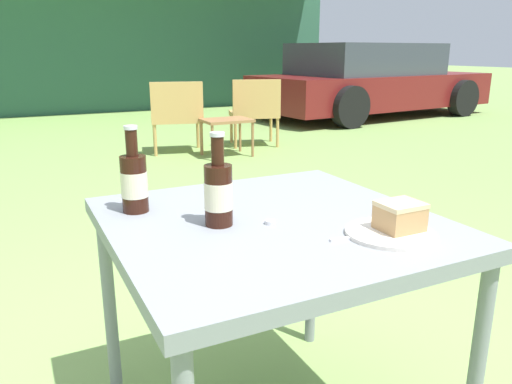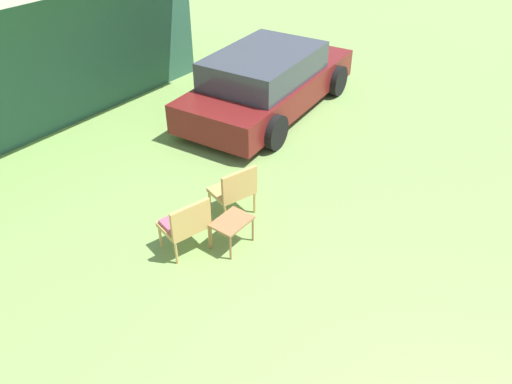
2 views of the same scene
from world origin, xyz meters
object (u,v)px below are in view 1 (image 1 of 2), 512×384
object	(u,v)px
wicker_chair_cushioned	(177,113)
garden_side_table	(227,124)
parked_car	(370,81)
cola_bottle_near	(218,192)
cake_on_plate	(396,223)
cola_bottle_far	(134,181)
patio_table	(272,241)
wicker_chair_plain	(255,109)

from	to	relation	value
wicker_chair_cushioned	garden_side_table	xyz separation A→B (m)	(0.43, -0.41, -0.09)
parked_car	cola_bottle_near	bearing A→B (deg)	-137.65
cake_on_plate	cola_bottle_far	xyz separation A→B (m)	(-0.53, 0.46, 0.06)
parked_car	cake_on_plate	distance (m)	7.92
wicker_chair_cushioned	cake_on_plate	distance (m)	4.64
cola_bottle_near	patio_table	bearing A→B (deg)	-8.84
parked_car	cola_bottle_far	world-z (taller)	parked_car
parked_car	cake_on_plate	world-z (taller)	parked_car
wicker_chair_plain	cola_bottle_far	distance (m)	4.72
garden_side_table	cola_bottle_near	xyz separation A→B (m)	(-1.67, -3.88, 0.43)
parked_car	garden_side_table	xyz separation A→B (m)	(-3.62, -2.07, -0.25)
patio_table	cake_on_plate	bearing A→B (deg)	-47.00
wicker_chair_plain	patio_table	size ratio (longest dim) A/B	0.94
parked_car	wicker_chair_plain	xyz separation A→B (m)	(-3.08, -1.68, -0.15)
parked_car	wicker_chair_cushioned	bearing A→B (deg)	-163.71
cola_bottle_near	parked_car	bearing A→B (deg)	48.36
parked_car	wicker_chair_plain	world-z (taller)	parked_car
cake_on_plate	wicker_chair_cushioned	bearing A→B (deg)	79.07
cake_on_plate	cola_bottle_far	distance (m)	0.71
parked_car	patio_table	xyz separation A→B (m)	(-5.14, -5.97, 0.03)
cola_bottle_near	cola_bottle_far	world-z (taller)	same
garden_side_table	cola_bottle_far	world-z (taller)	cola_bottle_far
patio_table	wicker_chair_cushioned	bearing A→B (deg)	75.75
cake_on_plate	cola_bottle_near	world-z (taller)	cola_bottle_near
patio_table	parked_car	bearing A→B (deg)	49.26
garden_side_table	patio_table	world-z (taller)	patio_table
wicker_chair_plain	cola_bottle_near	world-z (taller)	cola_bottle_near
garden_side_table	cola_bottle_near	bearing A→B (deg)	-113.32
wicker_chair_plain	garden_side_table	size ratio (longest dim) A/B	1.54
patio_table	garden_side_table	bearing A→B (deg)	68.63
garden_side_table	cake_on_plate	world-z (taller)	cake_on_plate
wicker_chair_cushioned	parked_car	bearing A→B (deg)	-143.51
cake_on_plate	cola_bottle_near	distance (m)	0.45
parked_car	garden_side_table	bearing A→B (deg)	-156.23
wicker_chair_plain	cola_bottle_near	size ratio (longest dim) A/B	3.32
garden_side_table	cake_on_plate	xyz separation A→B (m)	(-1.31, -4.13, 0.37)
parked_car	wicker_chair_cushioned	xyz separation A→B (m)	(-4.05, -1.66, -0.15)
cola_bottle_far	cake_on_plate	bearing A→B (deg)	-41.18
wicker_chair_cushioned	wicker_chair_plain	size ratio (longest dim) A/B	1.00
garden_side_table	cola_bottle_far	distance (m)	4.13
wicker_chair_cushioned	cola_bottle_far	world-z (taller)	cola_bottle_far
parked_car	wicker_chair_plain	bearing A→B (deg)	-157.40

